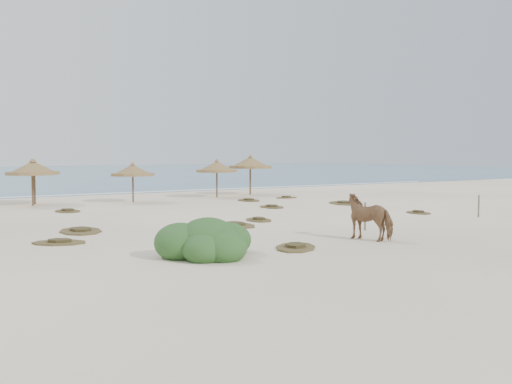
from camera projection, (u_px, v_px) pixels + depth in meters
ground at (314, 230)px, 24.33m from camera, size 160.00×160.00×0.00m
ocean at (14, 174)px, 87.75m from camera, size 200.00×100.00×0.01m
foam_line at (117, 193)px, 46.32m from camera, size 70.00×0.60×0.01m
palapa_1 at (34, 169)px, 36.41m from camera, size 3.96×3.96×2.94m
palapa_2 at (32, 169)px, 35.51m from camera, size 3.74×3.74×2.96m
palapa_3 at (133, 171)px, 37.90m from camera, size 3.31×3.31×2.71m
palapa_4 at (217, 167)px, 41.97m from camera, size 3.35×3.35×2.87m
palapa_5 at (250, 163)px, 44.70m from camera, size 3.70×3.70×3.19m
horse at (370, 217)px, 21.77m from camera, size 1.60×2.27×1.75m
fence_post_near at (365, 216)px, 24.32m from camera, size 0.12×0.12×1.20m
fence_post_far at (479, 206)px, 29.26m from camera, size 0.10×0.10×1.15m
bush at (208, 242)px, 18.16m from camera, size 3.28×2.89×1.47m
scrub_0 at (59, 242)px, 20.86m from camera, size 2.36×2.14×0.16m
scrub_1 at (81, 231)px, 23.92m from camera, size 1.99×2.79×0.16m
scrub_2 at (259, 220)px, 27.82m from camera, size 1.52×2.00×0.16m
scrub_3 at (272, 207)px, 34.42m from camera, size 1.65×2.24×0.16m
scrub_4 at (418, 212)px, 31.12m from camera, size 1.38×1.83×0.16m
scrub_5 at (345, 203)px, 37.00m from camera, size 2.92×3.50×0.16m
scrub_6 at (68, 211)px, 32.00m from camera, size 1.44×2.10×0.16m
scrub_7 at (249, 200)px, 39.12m from camera, size 1.63×2.28×0.16m
scrub_9 at (235, 225)px, 25.85m from camera, size 1.72×2.56×0.16m
scrub_10 at (286, 197)px, 41.46m from camera, size 1.74×1.27×0.16m
scrub_11 at (296, 247)px, 19.80m from camera, size 2.45×2.48×0.16m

